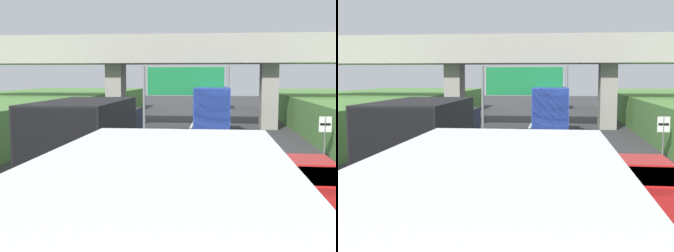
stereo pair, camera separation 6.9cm
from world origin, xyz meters
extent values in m
cube|color=white|center=(0.00, 30.96, 0.00)|extent=(0.20, 101.93, 0.01)
cube|color=#9E998E|center=(0.00, 38.71, 5.75)|extent=(40.00, 4.80, 1.10)
cube|color=#9E998E|center=(0.00, 36.49, 6.85)|extent=(40.00, 0.36, 1.10)
cube|color=#9E998E|center=(0.00, 40.93, 6.85)|extent=(40.00, 0.36, 1.10)
cube|color=gray|center=(-6.23, 38.71, 2.60)|extent=(1.30, 2.20, 5.20)
cube|color=gray|center=(6.23, 38.71, 2.60)|extent=(1.30, 2.20, 5.20)
cylinder|color=slate|center=(-2.85, 32.40, 2.45)|extent=(0.18, 0.18, 4.90)
cylinder|color=slate|center=(2.85, 32.40, 2.45)|extent=(0.18, 0.18, 4.90)
cube|color=#167238|center=(0.00, 32.40, 3.85)|extent=(5.20, 0.12, 1.90)
cube|color=white|center=(0.00, 32.39, 3.85)|extent=(4.89, 0.01, 1.67)
cylinder|color=slate|center=(7.40, 24.26, 1.10)|extent=(0.08, 0.08, 2.20)
cube|color=white|center=(7.40, 24.24, 1.85)|extent=(0.60, 0.03, 0.76)
cube|color=black|center=(7.40, 24.22, 1.85)|extent=(0.50, 0.01, 0.12)
cube|color=black|center=(1.84, 61.92, 0.66)|extent=(1.10, 7.30, 0.36)
cube|color=#236B38|center=(1.84, 64.52, 1.89)|extent=(2.10, 2.10, 2.10)
cube|color=#2D3842|center=(1.84, 65.54, 2.19)|extent=(1.89, 0.06, 0.90)
cube|color=#B7B7B2|center=(1.84, 60.87, 2.14)|extent=(2.30, 5.20, 2.60)
cube|color=gray|center=(1.84, 58.29, 2.14)|extent=(2.21, 0.04, 2.50)
cylinder|color=black|center=(0.87, 64.52, 0.48)|extent=(0.30, 0.96, 0.96)
cylinder|color=black|center=(2.81, 64.52, 0.48)|extent=(0.30, 0.96, 0.96)
cylinder|color=black|center=(0.77, 59.44, 0.48)|extent=(0.30, 0.96, 0.96)
cylinder|color=black|center=(2.91, 59.44, 0.48)|extent=(0.30, 0.96, 0.96)
cylinder|color=black|center=(0.77, 61.13, 0.48)|extent=(0.30, 0.96, 0.96)
cylinder|color=black|center=(2.91, 61.13, 0.48)|extent=(0.30, 0.96, 0.96)
cube|color=black|center=(-1.91, 16.01, 0.66)|extent=(1.10, 7.30, 0.36)
cube|color=black|center=(-1.91, 18.61, 1.89)|extent=(2.10, 2.10, 2.10)
cube|color=#2D3842|center=(-1.91, 19.63, 2.19)|extent=(1.89, 0.06, 0.90)
cube|color=black|center=(-1.91, 14.96, 2.14)|extent=(2.30, 5.20, 2.60)
cube|color=black|center=(-1.91, 12.38, 2.14)|extent=(2.21, 0.04, 2.50)
cylinder|color=black|center=(-2.88, 18.61, 0.48)|extent=(0.30, 0.96, 0.96)
cylinder|color=black|center=(-0.94, 18.61, 0.48)|extent=(0.30, 0.96, 0.96)
cylinder|color=black|center=(-2.98, 13.53, 0.48)|extent=(0.30, 0.96, 0.96)
cylinder|color=black|center=(-0.84, 13.53, 0.48)|extent=(0.30, 0.96, 0.96)
cylinder|color=black|center=(-2.98, 15.22, 0.48)|extent=(0.30, 0.96, 0.96)
cylinder|color=black|center=(-0.84, 15.22, 0.48)|extent=(0.30, 0.96, 0.96)
cube|color=silver|center=(1.66, 8.82, 1.89)|extent=(2.10, 2.10, 2.10)
cube|color=#2D3842|center=(1.66, 9.84, 2.19)|extent=(1.89, 0.06, 0.90)
cube|color=black|center=(1.81, 33.36, 0.66)|extent=(1.10, 7.30, 0.36)
cube|color=#233D9E|center=(1.81, 35.96, 1.89)|extent=(2.10, 2.10, 2.10)
cube|color=#2D3842|center=(1.81, 36.98, 2.19)|extent=(1.89, 0.06, 0.90)
cube|color=#233D9E|center=(1.81, 32.31, 2.14)|extent=(2.30, 5.20, 2.60)
cube|color=navy|center=(1.81, 29.73, 2.14)|extent=(2.21, 0.04, 2.50)
cylinder|color=black|center=(0.84, 35.96, 0.48)|extent=(0.30, 0.96, 0.96)
cylinder|color=black|center=(2.78, 35.96, 0.48)|extent=(0.30, 0.96, 0.96)
cylinder|color=black|center=(0.74, 30.88, 0.48)|extent=(0.30, 0.96, 0.96)
cylinder|color=black|center=(2.88, 30.88, 0.48)|extent=(0.30, 0.96, 0.96)
cylinder|color=black|center=(0.74, 32.57, 0.48)|extent=(0.30, 0.96, 0.96)
cylinder|color=black|center=(2.88, 32.57, 0.48)|extent=(0.30, 0.96, 0.96)
cube|color=red|center=(4.77, 15.39, 0.70)|extent=(1.76, 4.10, 0.76)
cube|color=red|center=(4.77, 15.24, 1.40)|extent=(1.56, 1.90, 0.64)
cube|color=#2D3842|center=(4.77, 14.32, 1.40)|extent=(1.44, 0.06, 0.54)
cylinder|color=black|center=(3.95, 16.66, 0.32)|extent=(0.22, 0.64, 0.64)
cylinder|color=black|center=(5.59, 16.66, 0.32)|extent=(0.22, 0.64, 0.64)
cylinder|color=black|center=(3.95, 14.12, 0.32)|extent=(0.22, 0.64, 0.64)
camera|label=1|loc=(2.15, 1.40, 4.18)|focal=48.90mm
camera|label=2|loc=(2.22, 1.40, 4.18)|focal=48.90mm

